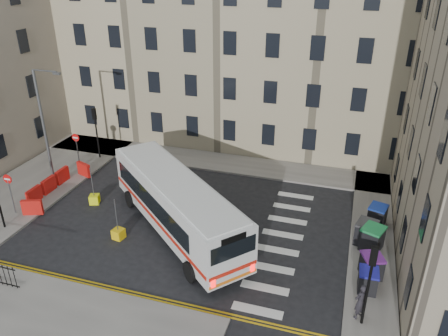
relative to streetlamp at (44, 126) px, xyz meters
The scene contains 20 objects.
ground 13.85m from the streetlamp, ahead, with size 120.00×120.00×0.00m, color black.
pavement_north 10.52m from the streetlamp, 43.32° to the left, with size 36.00×3.20×0.15m, color slate.
pavement_east 22.50m from the streetlamp, ahead, with size 2.40×26.00×0.15m, color slate.
pavement_west 4.49m from the streetlamp, 135.00° to the right, with size 6.00×22.00×0.15m, color slate.
terrace_north 15.38m from the streetlamp, 66.04° to the left, with size 38.30×10.80×17.20m.
traffic_light_east 22.91m from the streetlamp, 19.15° to the right, with size 0.28×0.22×4.10m.
traffic_light_nw 4.84m from the streetlamp, 77.47° to the left, with size 0.28×0.22×4.10m.
streetlamp is the anchor object (origin of this frame).
no_entry_north 3.41m from the streetlamp, 78.69° to the left, with size 0.60×0.08×3.00m.
no_entry_south 5.06m from the streetlamp, 83.66° to the right, with size 0.60×0.08×3.00m.
roadworks_barriers 4.15m from the streetlamp, 52.28° to the right, with size 1.66×6.26×1.00m.
bus 11.63m from the streetlamp, 15.74° to the right, with size 11.06×10.17×3.34m.
wheelie_bin_a 22.66m from the streetlamp, 13.52° to the right, with size 0.94×1.07×1.15m.
wheelie_bin_b 22.57m from the streetlamp, 10.56° to the right, with size 1.30×1.38×1.22m.
wheelie_bin_c 22.26m from the streetlamp, ahead, with size 1.44×1.53×1.35m.
wheelie_bin_d 21.90m from the streetlamp, ahead, with size 1.35×1.47×1.35m.
wheelie_bin_e 22.50m from the streetlamp, ahead, with size 1.25×1.35×1.24m.
pedestrian 22.86m from the streetlamp, 18.56° to the right, with size 0.66×0.43×1.81m, color black.
bollard_yellow 6.28m from the streetlamp, 21.38° to the right, with size 0.60×0.60×0.60m, color #E7F30D.
bollard_chevron 10.17m from the streetlamp, 31.03° to the right, with size 0.60×0.60×0.60m, color gold.
Camera 1 is at (7.08, -20.98, 14.76)m, focal length 35.00 mm.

